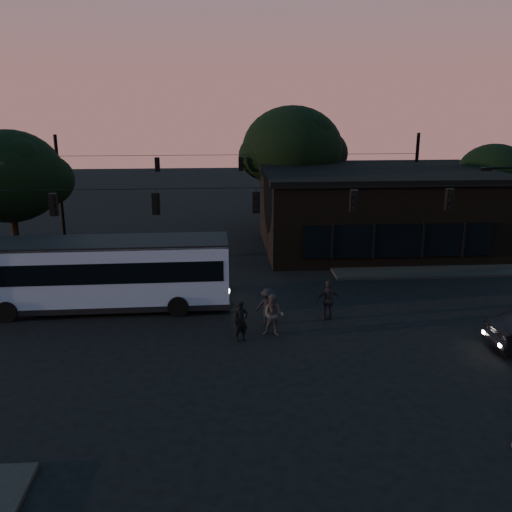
{
  "coord_description": "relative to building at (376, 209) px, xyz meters",
  "views": [
    {
      "loc": [
        -1.75,
        -21.44,
        10.34
      ],
      "look_at": [
        0.0,
        4.0,
        3.0
      ],
      "focal_mm": 40.0,
      "sensor_mm": 36.0,
      "label": 1
    }
  ],
  "objects": [
    {
      "name": "pedestrian_a",
      "position": [
        -9.85,
        -14.75,
        -1.8
      ],
      "size": [
        0.76,
        0.62,
        1.81
      ],
      "primitive_type": "imported",
      "rotation": [
        0.0,
        0.0,
        0.32
      ],
      "color": "black",
      "rests_on": "ground"
    },
    {
      "name": "pedestrian_d",
      "position": [
        -8.53,
        -12.96,
        -1.85
      ],
      "size": [
        1.25,
        0.92,
        1.73
      ],
      "primitive_type": "imported",
      "rotation": [
        0.0,
        0.0,
        2.86
      ],
      "color": "black",
      "rests_on": "ground"
    },
    {
      "name": "signal_rig_far",
      "position": [
        -9.0,
        4.03,
        1.5
      ],
      "size": [
        26.24,
        0.3,
        7.5
      ],
      "color": "black",
      "rests_on": "ground"
    },
    {
      "name": "pedestrian_b",
      "position": [
        -8.4,
        -14.31,
        -1.75
      ],
      "size": [
        1.06,
        0.91,
        1.91
      ],
      "primitive_type": "imported",
      "rotation": [
        0.0,
        0.0,
        -0.22
      ],
      "color": "#353031",
      "rests_on": "ground"
    },
    {
      "name": "ground",
      "position": [
        -9.0,
        -15.97,
        -2.71
      ],
      "size": [
        120.0,
        120.0,
        0.0
      ],
      "primitive_type": "plane",
      "color": "black",
      "rests_on": "ground"
    },
    {
      "name": "sidewalk_far_left",
      "position": [
        -23.0,
        -1.97,
        -2.63
      ],
      "size": [
        14.0,
        10.0,
        0.15
      ],
      "primitive_type": "cube",
      "color": "black",
      "rests_on": "ground"
    },
    {
      "name": "sidewalk_far_right",
      "position": [
        3.0,
        -1.97,
        -2.63
      ],
      "size": [
        14.0,
        10.0,
        0.15
      ],
      "primitive_type": "cube",
      "color": "black",
      "rests_on": "ground"
    },
    {
      "name": "building",
      "position": [
        0.0,
        0.0,
        0.0
      ],
      "size": [
        15.4,
        10.41,
        5.4
      ],
      "color": "black",
      "rests_on": "ground"
    },
    {
      "name": "signal_rig_near",
      "position": [
        -9.0,
        -11.97,
        1.74
      ],
      "size": [
        26.24,
        0.3,
        7.5
      ],
      "color": "black",
      "rests_on": "ground"
    },
    {
      "name": "tree_right",
      "position": [
        9.0,
        2.03,
        1.93
      ],
      "size": [
        5.2,
        5.2,
        6.86
      ],
      "color": "black",
      "rests_on": "ground"
    },
    {
      "name": "tree_behind",
      "position": [
        -5.0,
        6.03,
        3.48
      ],
      "size": [
        7.6,
        7.6,
        9.43
      ],
      "color": "black",
      "rests_on": "ground"
    },
    {
      "name": "tree_left",
      "position": [
        -23.0,
        -2.97,
        2.86
      ],
      "size": [
        6.4,
        6.4,
        8.3
      ],
      "color": "black",
      "rests_on": "ground"
    },
    {
      "name": "pedestrian_c",
      "position": [
        -5.64,
        -12.61,
        -1.75
      ],
      "size": [
        1.14,
        0.53,
        1.91
      ],
      "primitive_type": "imported",
      "rotation": [
        0.0,
        0.0,
        3.2
      ],
      "color": "black",
      "rests_on": "ground"
    },
    {
      "name": "bus",
      "position": [
        -16.41,
        -10.43,
        -0.76
      ],
      "size": [
        12.36,
        3.19,
        3.47
      ],
      "rotation": [
        0.0,
        0.0,
        0.02
      ],
      "color": "#98A2C2",
      "rests_on": "ground"
    }
  ]
}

